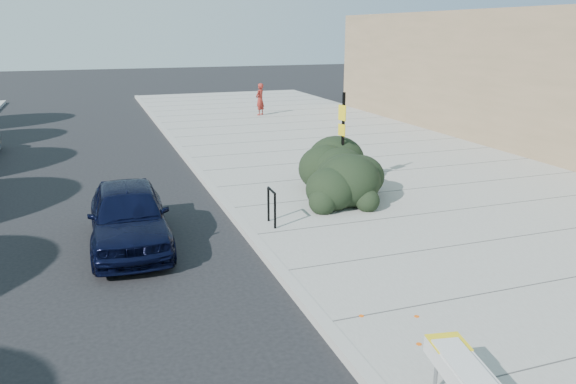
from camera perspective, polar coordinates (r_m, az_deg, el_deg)
The scene contains 8 objects.
ground at distance 10.46m, azimuth -0.55°, elevation -8.78°, with size 120.00×120.00×0.00m, color black.
sidewalk_near at distance 17.01m, azimuth 11.89°, elevation 1.06°, with size 11.20×50.00×0.15m, color gray.
curb_near at distance 14.95m, azimuth -6.81°, elevation -0.76°, with size 0.22×50.00×0.17m, color #9E9E99.
bike_rack at distance 12.62m, azimuth -1.67°, elevation -1.17°, with size 0.07×0.57×0.83m.
sign_post at distance 15.68m, azimuth 5.57°, elevation 5.92°, with size 0.13×0.30×2.62m.
hedge at distance 15.27m, azimuth 4.22°, elevation 2.84°, with size 2.00×3.99×1.50m, color black.
sedan_navy at distance 12.23m, azimuth -15.88°, elevation -2.27°, with size 1.59×3.95×1.35m, color black.
pedestrian at distance 29.18m, azimuth -2.87°, elevation 9.39°, with size 0.59×0.39×1.62m, color maroon.
Camera 1 is at (-3.08, -8.97, 4.42)m, focal length 35.00 mm.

